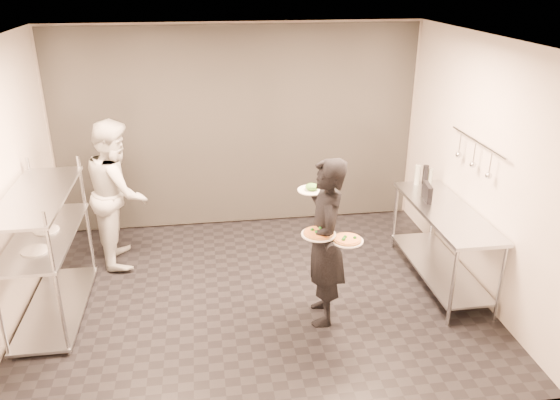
{
  "coord_description": "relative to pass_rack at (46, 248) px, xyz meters",
  "views": [
    {
      "loc": [
        -0.49,
        -5.27,
        3.42
      ],
      "look_at": [
        0.3,
        0.12,
        1.1
      ],
      "focal_mm": 35.0,
      "sensor_mm": 36.0,
      "label": 1
    }
  ],
  "objects": [
    {
      "name": "room_shell",
      "position": [
        2.15,
        1.18,
        0.63
      ],
      "size": [
        5.0,
        4.0,
        2.8
      ],
      "color": "black",
      "rests_on": "ground"
    },
    {
      "name": "pass_rack",
      "position": [
        0.0,
        0.0,
        0.0
      ],
      "size": [
        0.6,
        1.6,
        1.5
      ],
      "color": "#ADAFB4",
      "rests_on": "ground"
    },
    {
      "name": "prep_counter",
      "position": [
        4.33,
        0.0,
        -0.14
      ],
      "size": [
        0.6,
        1.8,
        0.92
      ],
      "color": "#ADAFB4",
      "rests_on": "ground"
    },
    {
      "name": "utensil_rail",
      "position": [
        4.58,
        0.0,
        0.78
      ],
      "size": [
        0.07,
        1.2,
        0.31
      ],
      "color": "#ADAFB4",
      "rests_on": "room_shell"
    },
    {
      "name": "waiter",
      "position": [
        2.81,
        -0.53,
        0.12
      ],
      "size": [
        0.49,
        0.69,
        1.77
      ],
      "primitive_type": "imported",
      "rotation": [
        0.0,
        0.0,
        -1.68
      ],
      "color": "black",
      "rests_on": "ground"
    },
    {
      "name": "chef",
      "position": [
        0.6,
        1.1,
        0.14
      ],
      "size": [
        0.78,
        0.95,
        1.81
      ],
      "primitive_type": "imported",
      "rotation": [
        0.0,
        0.0,
        1.68
      ],
      "color": "silver",
      "rests_on": "ground"
    },
    {
      "name": "pizza_plate_near",
      "position": [
        2.71,
        -0.68,
        0.3
      ],
      "size": [
        0.34,
        0.34,
        0.05
      ],
      "color": "silver",
      "rests_on": "waiter"
    },
    {
      "name": "pizza_plate_far",
      "position": [
        2.97,
        -0.77,
        0.26
      ],
      "size": [
        0.31,
        0.31,
        0.05
      ],
      "color": "silver",
      "rests_on": "waiter"
    },
    {
      "name": "salad_plate",
      "position": [
        2.72,
        -0.25,
        0.6
      ],
      "size": [
        0.29,
        0.29,
        0.07
      ],
      "color": "silver",
      "rests_on": "waiter"
    },
    {
      "name": "pos_monitor",
      "position": [
        4.21,
        0.29,
        0.25
      ],
      "size": [
        0.1,
        0.28,
        0.2
      ],
      "primitive_type": "cube",
      "rotation": [
        0.0,
        0.0,
        -0.16
      ],
      "color": "black",
      "rests_on": "prep_counter"
    },
    {
      "name": "bottle_green",
      "position": [
        4.29,
        0.8,
        0.27
      ],
      "size": [
        0.07,
        0.07,
        0.25
      ],
      "primitive_type": "cylinder",
      "color": "gray",
      "rests_on": "prep_counter"
    },
    {
      "name": "bottle_clear",
      "position": [
        4.46,
        0.8,
        0.25
      ],
      "size": [
        0.06,
        0.06,
        0.19
      ],
      "primitive_type": "cylinder",
      "color": "gray",
      "rests_on": "prep_counter"
    },
    {
      "name": "bottle_dark",
      "position": [
        4.4,
        0.8,
        0.27
      ],
      "size": [
        0.07,
        0.07,
        0.24
      ],
      "primitive_type": "cylinder",
      "color": "black",
      "rests_on": "prep_counter"
    }
  ]
}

